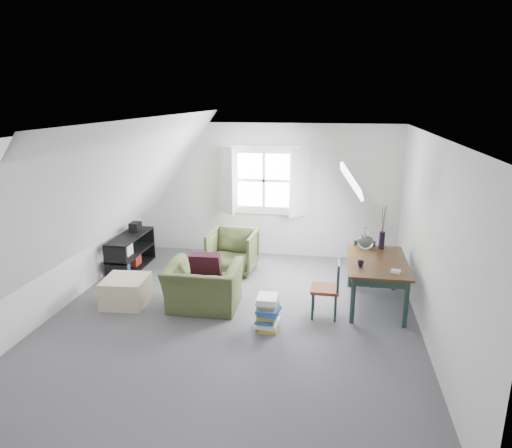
% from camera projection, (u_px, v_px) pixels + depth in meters
% --- Properties ---
extents(floor, '(5.50, 5.50, 0.00)m').
position_uv_depth(floor, '(233.00, 318.00, 6.32)').
color(floor, '#504F55').
rests_on(floor, ground).
extents(ceiling, '(5.50, 5.50, 0.00)m').
position_uv_depth(ceiling, '(230.00, 135.00, 5.64)').
color(ceiling, white).
rests_on(ceiling, wall_back).
extents(wall_back, '(5.00, 0.00, 5.00)m').
position_uv_depth(wall_back, '(264.00, 191.00, 8.59)').
color(wall_back, silver).
rests_on(wall_back, ground).
extents(wall_front, '(5.00, 0.00, 5.00)m').
position_uv_depth(wall_front, '(150.00, 336.00, 3.37)').
color(wall_front, silver).
rests_on(wall_front, ground).
extents(wall_left, '(0.00, 5.50, 5.50)m').
position_uv_depth(wall_left, '(58.00, 223.00, 6.39)').
color(wall_left, silver).
rests_on(wall_left, ground).
extents(wall_right, '(0.00, 5.50, 5.50)m').
position_uv_depth(wall_right, '(431.00, 242.00, 5.57)').
color(wall_right, silver).
rests_on(wall_right, ground).
extents(slope_left, '(3.19, 5.50, 4.48)m').
position_uv_depth(slope_left, '(118.00, 188.00, 6.09)').
color(slope_left, white).
rests_on(slope_left, wall_left).
extents(slope_right, '(3.19, 5.50, 4.48)m').
position_uv_depth(slope_right, '(355.00, 197.00, 5.58)').
color(slope_right, white).
rests_on(slope_right, wall_right).
extents(dormer_window, '(1.71, 0.35, 1.30)m').
position_uv_depth(dormer_window, '(264.00, 181.00, 8.46)').
color(dormer_window, white).
rests_on(dormer_window, wall_back).
extents(skylight, '(0.35, 0.75, 0.47)m').
position_uv_depth(skylight, '(352.00, 181.00, 6.82)').
color(skylight, white).
rests_on(skylight, slope_right).
extents(armchair_near, '(1.04, 0.91, 0.66)m').
position_uv_depth(armchair_near, '(204.00, 308.00, 6.62)').
color(armchair_near, '#404924').
rests_on(armchair_near, floor).
extents(armchair_far, '(0.82, 0.84, 0.73)m').
position_uv_depth(armchair_far, '(233.00, 271.00, 8.03)').
color(armchair_far, '#404924').
rests_on(armchair_far, floor).
extents(throw_pillow, '(0.45, 0.28, 0.46)m').
position_uv_depth(throw_pillow, '(206.00, 267.00, 6.61)').
color(throw_pillow, '#3B101F').
rests_on(throw_pillow, armchair_near).
extents(ottoman, '(0.66, 0.66, 0.41)m').
position_uv_depth(ottoman, '(126.00, 291.00, 6.69)').
color(ottoman, '#BEB38E').
rests_on(ottoman, floor).
extents(dining_table, '(0.84, 1.39, 0.70)m').
position_uv_depth(dining_table, '(377.00, 266.00, 6.55)').
color(dining_table, '#321E0C').
rests_on(dining_table, floor).
extents(demijohn, '(0.24, 0.24, 0.34)m').
position_uv_depth(demijohn, '(365.00, 241.00, 6.94)').
color(demijohn, silver).
rests_on(demijohn, dining_table).
extents(vase_twigs, '(0.09, 0.10, 0.68)m').
position_uv_depth(vase_twigs, '(382.00, 239.00, 6.99)').
color(vase_twigs, black).
rests_on(vase_twigs, dining_table).
extents(cup, '(0.11, 0.11, 0.09)m').
position_uv_depth(cup, '(360.00, 267.00, 6.28)').
color(cup, black).
rests_on(cup, dining_table).
extents(paper_box, '(0.14, 0.12, 0.04)m').
position_uv_depth(paper_box, '(396.00, 271.00, 6.06)').
color(paper_box, white).
rests_on(paper_box, dining_table).
extents(dining_chair_far, '(0.37, 0.37, 0.79)m').
position_uv_depth(dining_chair_far, '(363.00, 261.00, 7.33)').
color(dining_chair_far, '#612715').
rests_on(dining_chair_far, floor).
extents(dining_chair_near, '(0.38, 0.38, 0.81)m').
position_uv_depth(dining_chair_near, '(327.00, 288.00, 6.26)').
color(dining_chair_near, '#612715').
rests_on(dining_chair_near, floor).
extents(media_shelf, '(0.40, 1.20, 0.62)m').
position_uv_depth(media_shelf, '(130.00, 254.00, 8.03)').
color(media_shelf, black).
rests_on(media_shelf, floor).
extents(electronics_box, '(0.16, 0.22, 0.18)m').
position_uv_depth(electronics_box, '(135.00, 227.00, 8.19)').
color(electronics_box, black).
rests_on(electronics_box, media_shelf).
extents(magazine_stack, '(0.34, 0.40, 0.45)m').
position_uv_depth(magazine_stack, '(268.00, 313.00, 5.97)').
color(magazine_stack, '#B29933').
rests_on(magazine_stack, floor).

